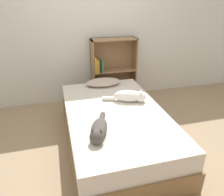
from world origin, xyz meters
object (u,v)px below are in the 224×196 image
object	(u,v)px
bed	(115,127)
bookshelf	(112,69)
cat_dark	(99,130)
pillow	(103,82)
cat_light	(130,96)

from	to	relation	value
bed	bookshelf	distance (m)	1.43
cat_dark	bookshelf	world-z (taller)	bookshelf
bed	bookshelf	world-z (taller)	bookshelf
bed	bookshelf	xyz separation A→B (m)	(0.32, 1.35, 0.32)
pillow	cat_light	distance (m)	0.68
cat_dark	cat_light	bearing A→B (deg)	158.05
cat_light	bookshelf	world-z (taller)	bookshelf
cat_dark	pillow	bearing A→B (deg)	-175.83
cat_dark	bookshelf	bearing A→B (deg)	-179.88
bed	cat_light	xyz separation A→B (m)	(0.26, 0.19, 0.32)
bed	cat_dark	distance (m)	0.62
bed	pillow	bearing A→B (deg)	87.19
cat_light	bookshelf	xyz separation A→B (m)	(0.06, 1.16, 0.00)
cat_light	pillow	bearing A→B (deg)	128.51
bookshelf	cat_light	bearing A→B (deg)	-92.85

